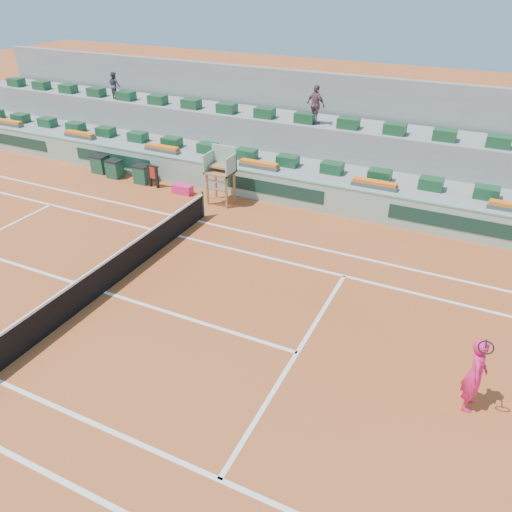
# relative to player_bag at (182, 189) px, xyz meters

# --- Properties ---
(ground) EXTENTS (90.00, 90.00, 0.00)m
(ground) POSITION_rel_player_bag_xyz_m (2.04, -7.55, -0.20)
(ground) COLOR #AA4A21
(ground) RESTS_ON ground
(seating_tier_lower) EXTENTS (36.00, 4.00, 1.20)m
(seating_tier_lower) POSITION_rel_player_bag_xyz_m (2.04, 3.15, 0.40)
(seating_tier_lower) COLOR gray
(seating_tier_lower) RESTS_ON ground
(seating_tier_upper) EXTENTS (36.00, 2.40, 2.60)m
(seating_tier_upper) POSITION_rel_player_bag_xyz_m (2.04, 4.75, 1.10)
(seating_tier_upper) COLOR gray
(seating_tier_upper) RESTS_ON ground
(stadium_back_wall) EXTENTS (36.00, 0.40, 4.40)m
(stadium_back_wall) POSITION_rel_player_bag_xyz_m (2.04, 6.35, 2.00)
(stadium_back_wall) COLOR gray
(stadium_back_wall) RESTS_ON ground
(player_bag) EXTENTS (0.91, 0.40, 0.40)m
(player_bag) POSITION_rel_player_bag_xyz_m (0.00, 0.00, 0.00)
(player_bag) COLOR #F8206D
(player_bag) RESTS_ON ground
(spectator_left) EXTENTS (0.81, 0.73, 1.37)m
(spectator_left) POSITION_rel_player_bag_xyz_m (-6.63, 4.14, 3.08)
(spectator_left) COLOR #4A4A56
(spectator_left) RESTS_ON seating_tier_upper
(spectator_mid) EXTENTS (1.07, 0.76, 1.69)m
(spectator_mid) POSITION_rel_player_bag_xyz_m (4.51, 4.13, 3.24)
(spectator_mid) COLOR #78505A
(spectator_mid) RESTS_ON seating_tier_upper
(court_lines) EXTENTS (23.89, 11.09, 0.01)m
(court_lines) POSITION_rel_player_bag_xyz_m (2.04, -7.55, -0.20)
(court_lines) COLOR white
(court_lines) RESTS_ON ground
(tennis_net) EXTENTS (0.10, 11.97, 1.10)m
(tennis_net) POSITION_rel_player_bag_xyz_m (2.04, -7.55, 0.33)
(tennis_net) COLOR black
(tennis_net) RESTS_ON ground
(advertising_hoarding) EXTENTS (36.00, 0.34, 1.26)m
(advertising_hoarding) POSITION_rel_player_bag_xyz_m (2.06, 0.95, 0.43)
(advertising_hoarding) COLOR #8FB4A1
(advertising_hoarding) RESTS_ON ground
(umpire_chair) EXTENTS (1.10, 0.90, 2.40)m
(umpire_chair) POSITION_rel_player_bag_xyz_m (2.04, -0.05, 1.34)
(umpire_chair) COLOR #946138
(umpire_chair) RESTS_ON ground
(seat_row_lower) EXTENTS (32.90, 0.60, 0.44)m
(seat_row_lower) POSITION_rel_player_bag_xyz_m (2.04, 2.25, 1.22)
(seat_row_lower) COLOR #184A29
(seat_row_lower) RESTS_ON seating_tier_lower
(seat_row_upper) EXTENTS (32.90, 0.60, 0.44)m
(seat_row_upper) POSITION_rel_player_bag_xyz_m (2.04, 4.15, 2.62)
(seat_row_upper) COLOR #184A29
(seat_row_upper) RESTS_ON seating_tier_upper
(flower_planters) EXTENTS (26.80, 0.36, 0.28)m
(flower_planters) POSITION_rel_player_bag_xyz_m (0.54, 1.45, 1.13)
(flower_planters) COLOR #525252
(flower_planters) RESTS_ON seating_tier_lower
(drink_cooler_a) EXTENTS (0.72, 0.62, 0.84)m
(drink_cooler_a) POSITION_rel_player_bag_xyz_m (-2.35, 0.28, 0.22)
(drink_cooler_a) COLOR #174531
(drink_cooler_a) RESTS_ON ground
(drink_cooler_b) EXTENTS (0.70, 0.61, 0.84)m
(drink_cooler_b) POSITION_rel_player_bag_xyz_m (-3.95, 0.27, 0.22)
(drink_cooler_b) COLOR #174531
(drink_cooler_b) RESTS_ON ground
(drink_cooler_c) EXTENTS (0.76, 0.66, 0.84)m
(drink_cooler_c) POSITION_rel_player_bag_xyz_m (-5.01, 0.49, 0.22)
(drink_cooler_c) COLOR #174531
(drink_cooler_c) RESTS_ON ground
(towel_rack) EXTENTS (0.65, 0.11, 1.03)m
(towel_rack) POSITION_rel_player_bag_xyz_m (-1.58, 0.07, 0.40)
(towel_rack) COLOR black
(towel_rack) RESTS_ON ground
(tennis_player) EXTENTS (0.49, 0.92, 2.28)m
(tennis_player) POSITION_rel_player_bag_xyz_m (12.60, -7.52, 0.76)
(tennis_player) COLOR #F8206D
(tennis_player) RESTS_ON ground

